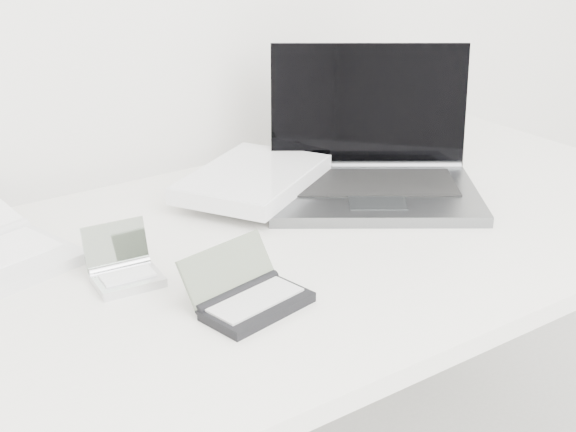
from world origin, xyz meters
TOP-DOWN VIEW (x-y plane):
  - desk at (0.00, 1.55)m, footprint 1.60×0.80m
  - laptop_large at (0.18, 1.67)m, footprint 0.60×0.52m
  - pda_silver at (-0.29, 1.56)m, footprint 0.10×0.11m
  - palmtop_charcoal at (-0.18, 1.39)m, footprint 0.17×0.15m

SIDE VIEW (x-z plane):
  - desk at x=0.00m, z-range 0.32..1.05m
  - palmtop_charcoal at x=-0.18m, z-range 0.71..0.78m
  - pda_silver at x=-0.29m, z-range 0.71..0.79m
  - laptop_large at x=0.18m, z-range 0.64..0.90m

